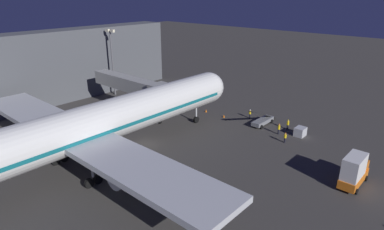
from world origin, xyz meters
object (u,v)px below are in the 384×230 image
Objects in this scene: apron_floodlight_mast at (112,57)px; ground_crew_by_belt_loader at (250,113)px; ground_crew_walking_aft at (279,129)px; catering_truck at (354,170)px; ground_crew_marshaller_fwd at (285,137)px; ground_crew_near_nose_gear at (288,124)px; traffic_cone_nose_port at (224,116)px; baggage_container_mid_row at (300,132)px; airliner_at_gate at (74,132)px; traffic_cone_nose_starboard at (206,111)px; belt_loader at (263,120)px; jet_bridge at (136,86)px.

apron_floodlight_mast reaches higher than ground_crew_by_belt_loader.
catering_truck is at bearing 150.78° from ground_crew_walking_aft.
catering_truck is 3.25× the size of ground_crew_marshaller_fwd.
ground_crew_near_nose_gear reaches higher than traffic_cone_nose_port.
ground_crew_walking_aft is at bearing 31.42° from baggage_container_mid_row.
ground_crew_marshaller_fwd is (-2.18, 5.30, -0.04)m from ground_crew_near_nose_gear.
ground_crew_walking_aft is (-13.74, -28.81, -4.79)m from airliner_at_gate.
apron_floodlight_mast is at bearing 11.87° from traffic_cone_nose_starboard.
apron_floodlight_mast is at bearing 6.77° from ground_crew_walking_aft.
belt_loader is 7.58m from traffic_cone_nose_port.
ground_crew_near_nose_gear is 0.95× the size of ground_crew_walking_aft.
catering_truck is 20.90m from belt_loader.
baggage_container_mid_row is at bearing -118.62° from airliner_at_gate.
ground_crew_near_nose_gear is 5.73m from ground_crew_marshaller_fwd.
traffic_cone_nose_starboard is at bearing -130.26° from jet_bridge.
ground_crew_by_belt_loader is at bearing -100.80° from airliner_at_gate.
airliner_at_gate is at bearing 72.69° from belt_loader.
airliner_at_gate is 35.25m from baggage_container_mid_row.
catering_truck is at bearing 154.64° from ground_crew_marshaller_fwd.
baggage_container_mid_row is at bearing 179.17° from belt_loader.
ground_crew_by_belt_loader reaches higher than baggage_container_mid_row.
airliner_at_gate is 109.70× the size of traffic_cone_nose_port.
airliner_at_gate is at bearing 66.41° from ground_crew_near_nose_gear.
ground_crew_walking_aft is at bearing 87.28° from ground_crew_near_nose_gear.
airliner_at_gate reaches higher than apron_floodlight_mast.
traffic_cone_nose_port is at bearing 6.17° from baggage_container_mid_row.
ground_crew_by_belt_loader is at bearing -143.08° from traffic_cone_nose_port.
apron_floodlight_mast is 2.66× the size of catering_truck.
ground_crew_by_belt_loader is at bearing -26.96° from catering_truck.
traffic_cone_nose_port is at bearing -10.44° from ground_crew_marshaller_fwd.
jet_bridge is 10.65× the size of baggage_container_mid_row.
ground_crew_near_nose_gear is (-24.78, -13.01, -4.93)m from jet_bridge.
ground_crew_marshaller_fwd is (-9.97, 5.48, -0.01)m from ground_crew_by_belt_loader.
ground_crew_near_nose_gear is (14.07, -10.94, -1.07)m from catering_truck.
apron_floodlight_mast is 1.70× the size of belt_loader.
baggage_container_mid_row is (-27.60, -11.84, -5.17)m from jet_bridge.
baggage_container_mid_row is 14.60m from traffic_cone_nose_port.
jet_bridge reaches higher than ground_crew_marshaller_fwd.
apron_floodlight_mast is 53.98m from catering_truck.
belt_loader is 15.86× the size of traffic_cone_nose_port.
ground_crew_marshaller_fwd is (11.89, -5.64, -1.11)m from catering_truck.
baggage_container_mid_row is at bearing -148.58° from ground_crew_walking_aft.
catering_truck is at bearing -176.94° from jet_bridge.
catering_truck is 24.55m from ground_crew_by_belt_loader.
ground_crew_marshaller_fwd is at bearing -121.24° from airliner_at_gate.
airliner_at_gate is 35.03m from ground_crew_near_nose_gear.
ground_crew_near_nose_gear is 16.33m from traffic_cone_nose_starboard.
traffic_cone_nose_starboard is (16.09, 2.74, -0.71)m from ground_crew_near_nose_gear.
apron_floodlight_mast is 40.27m from ground_crew_walking_aft.
apron_floodlight_mast is 8.63× the size of ground_crew_marshaller_fwd.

